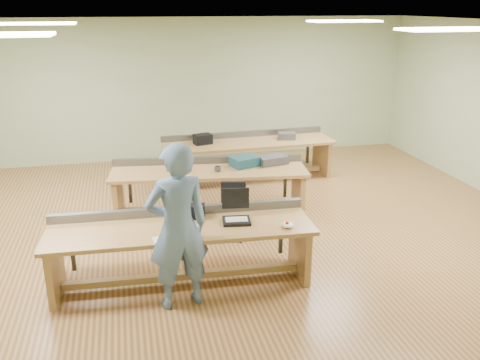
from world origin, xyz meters
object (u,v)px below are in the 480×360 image
(drinks_can, at_px, (190,169))
(parts_bin_grey, at_px, (272,160))
(parts_bin_teal, at_px, (245,161))
(workbench_mid, at_px, (209,180))
(laptop_base, at_px, (237,221))
(camera_bag, at_px, (194,211))
(mug, at_px, (218,169))
(workbench_front, at_px, (181,240))
(person, at_px, (178,227))
(workbench_back, at_px, (248,151))
(task_chair, at_px, (233,218))

(drinks_can, bearing_deg, parts_bin_grey, 7.89)
(parts_bin_teal, bearing_deg, workbench_mid, -174.94)
(workbench_mid, relative_size, laptop_base, 9.60)
(camera_bag, height_order, mug, camera_bag)
(workbench_front, bearing_deg, workbench_mid, 74.25)
(drinks_can, bearing_deg, person, -100.64)
(workbench_mid, height_order, parts_bin_teal, parts_bin_teal)
(workbench_mid, xyz_separation_m, person, (-0.78, -2.57, 0.39))
(workbench_back, relative_size, task_chair, 4.08)
(workbench_mid, distance_m, mug, 0.29)
(drinks_can, bearing_deg, laptop_base, -81.71)
(workbench_back, xyz_separation_m, person, (-1.81, -4.13, 0.39))
(workbench_front, xyz_separation_m, laptop_base, (0.67, -0.05, 0.21))
(laptop_base, bearing_deg, camera_bag, 159.51)
(workbench_mid, height_order, camera_bag, camera_bag)
(task_chair, xyz_separation_m, drinks_can, (-0.51, 0.85, 0.52))
(workbench_mid, bearing_deg, workbench_front, -101.34)
(workbench_mid, xyz_separation_m, drinks_can, (-0.32, -0.12, 0.25))
(workbench_back, distance_m, camera_bag, 3.77)
(laptop_base, height_order, parts_bin_teal, parts_bin_teal)
(person, bearing_deg, parts_bin_grey, -135.46)
(workbench_back, bearing_deg, camera_bag, -116.07)
(parts_bin_grey, bearing_deg, parts_bin_teal, -177.58)
(person, xyz_separation_m, drinks_can, (0.46, 2.45, -0.14))
(person, xyz_separation_m, mug, (0.89, 2.42, -0.16))
(workbench_back, xyz_separation_m, drinks_can, (-1.35, -1.68, 0.25))
(task_chair, bearing_deg, parts_bin_teal, 80.53)
(laptop_base, bearing_deg, workbench_back, 81.54)
(workbench_back, bearing_deg, drinks_can, -130.76)
(mug, bearing_deg, workbench_front, -112.74)
(workbench_back, bearing_deg, laptop_base, -107.92)
(parts_bin_teal, bearing_deg, workbench_front, -121.32)
(mug, bearing_deg, task_chair, -84.92)
(laptop_base, xyz_separation_m, camera_bag, (-0.48, 0.26, 0.07))
(person, height_order, drinks_can, person)
(workbench_back, distance_m, task_chair, 2.68)
(workbench_mid, height_order, drinks_can, drinks_can)
(task_chair, bearing_deg, person, -108.60)
(workbench_front, relative_size, mug, 29.41)
(camera_bag, xyz_separation_m, parts_bin_grey, (1.58, 1.94, -0.02))
(parts_bin_teal, distance_m, mug, 0.53)
(person, distance_m, mug, 2.59)
(workbench_back, bearing_deg, task_chair, -110.40)
(workbench_front, height_order, parts_bin_teal, parts_bin_teal)
(mug, bearing_deg, camera_bag, -109.75)
(laptop_base, bearing_deg, person, -142.12)
(task_chair, height_order, parts_bin_grey, parts_bin_grey)
(workbench_front, xyz_separation_m, parts_bin_teal, (1.30, 2.13, 0.26))
(workbench_front, relative_size, parts_bin_grey, 6.73)
(workbench_front, bearing_deg, parts_bin_grey, 53.42)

